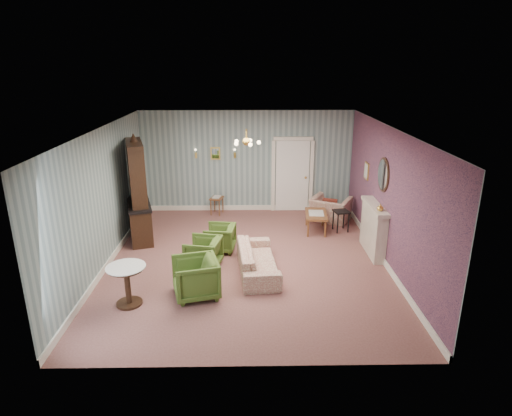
{
  "coord_description": "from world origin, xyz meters",
  "views": [
    {
      "loc": [
        0.05,
        -8.75,
        4.2
      ],
      "look_at": [
        0.2,
        0.4,
        1.1
      ],
      "focal_mm": 30.66,
      "sensor_mm": 36.0,
      "label": 1
    }
  ],
  "objects_px": {
    "olive_chair_c": "(220,237)",
    "dresser": "(137,188)",
    "fireplace": "(373,229)",
    "wingback_chair": "(331,205)",
    "pedestal_table": "(128,285)",
    "coffee_table": "(316,222)",
    "side_table_black": "(341,221)",
    "sofa_chintz": "(258,255)",
    "olive_chair_a": "(196,276)",
    "olive_chair_b": "(203,251)"
  },
  "relations": [
    {
      "from": "fireplace",
      "to": "coffee_table",
      "type": "distance_m",
      "value": 1.78
    },
    {
      "from": "olive_chair_a",
      "to": "sofa_chintz",
      "type": "relative_size",
      "value": 0.43
    },
    {
      "from": "olive_chair_c",
      "to": "dresser",
      "type": "xyz_separation_m",
      "value": [
        -2.02,
        0.8,
        0.94
      ]
    },
    {
      "from": "dresser",
      "to": "wingback_chair",
      "type": "bearing_deg",
      "value": -3.59
    },
    {
      "from": "coffee_table",
      "to": "side_table_black",
      "type": "height_order",
      "value": "side_table_black"
    },
    {
      "from": "fireplace",
      "to": "side_table_black",
      "type": "distance_m",
      "value": 1.46
    },
    {
      "from": "wingback_chair",
      "to": "sofa_chintz",
      "type": "bearing_deg",
      "value": 84.69
    },
    {
      "from": "coffee_table",
      "to": "olive_chair_a",
      "type": "bearing_deg",
      "value": -129.99
    },
    {
      "from": "sofa_chintz",
      "to": "dresser",
      "type": "height_order",
      "value": "dresser"
    },
    {
      "from": "olive_chair_a",
      "to": "sofa_chintz",
      "type": "height_order",
      "value": "olive_chair_a"
    },
    {
      "from": "sofa_chintz",
      "to": "side_table_black",
      "type": "distance_m",
      "value": 3.16
    },
    {
      "from": "sofa_chintz",
      "to": "dresser",
      "type": "distance_m",
      "value": 3.56
    },
    {
      "from": "olive_chair_a",
      "to": "wingback_chair",
      "type": "height_order",
      "value": "wingback_chair"
    },
    {
      "from": "olive_chair_b",
      "to": "fireplace",
      "type": "height_order",
      "value": "fireplace"
    },
    {
      "from": "pedestal_table",
      "to": "side_table_black",
      "type": "bearing_deg",
      "value": 37.72
    },
    {
      "from": "wingback_chair",
      "to": "pedestal_table",
      "type": "xyz_separation_m",
      "value": [
        -4.42,
        -4.32,
        -0.06
      ]
    },
    {
      "from": "olive_chair_b",
      "to": "dresser",
      "type": "xyz_separation_m",
      "value": [
        -1.72,
        1.65,
        0.92
      ]
    },
    {
      "from": "wingback_chair",
      "to": "pedestal_table",
      "type": "distance_m",
      "value": 6.18
    },
    {
      "from": "olive_chair_a",
      "to": "olive_chair_b",
      "type": "relative_size",
      "value": 1.15
    },
    {
      "from": "wingback_chair",
      "to": "fireplace",
      "type": "relative_size",
      "value": 0.72
    },
    {
      "from": "dresser",
      "to": "olive_chair_a",
      "type": "bearing_deg",
      "value": -76.22
    },
    {
      "from": "olive_chair_b",
      "to": "dresser",
      "type": "height_order",
      "value": "dresser"
    },
    {
      "from": "olive_chair_a",
      "to": "olive_chair_c",
      "type": "distance_m",
      "value": 2.1
    },
    {
      "from": "dresser",
      "to": "fireplace",
      "type": "relative_size",
      "value": 1.82
    },
    {
      "from": "olive_chair_c",
      "to": "pedestal_table",
      "type": "distance_m",
      "value": 2.8
    },
    {
      "from": "wingback_chair",
      "to": "fireplace",
      "type": "xyz_separation_m",
      "value": [
        0.57,
        -2.15,
        0.14
      ]
    },
    {
      "from": "wingback_chair",
      "to": "pedestal_table",
      "type": "height_order",
      "value": "wingback_chair"
    },
    {
      "from": "olive_chair_b",
      "to": "olive_chair_c",
      "type": "distance_m",
      "value": 0.9
    },
    {
      "from": "olive_chair_c",
      "to": "dresser",
      "type": "distance_m",
      "value": 2.36
    },
    {
      "from": "side_table_black",
      "to": "wingback_chair",
      "type": "bearing_deg",
      "value": 98.71
    },
    {
      "from": "dresser",
      "to": "fireplace",
      "type": "bearing_deg",
      "value": -27.03
    },
    {
      "from": "sofa_chintz",
      "to": "side_table_black",
      "type": "relative_size",
      "value": 3.44
    },
    {
      "from": "side_table_black",
      "to": "coffee_table",
      "type": "bearing_deg",
      "value": 178.54
    },
    {
      "from": "olive_chair_b",
      "to": "olive_chair_a",
      "type": "bearing_deg",
      "value": 10.82
    },
    {
      "from": "olive_chair_c",
      "to": "pedestal_table",
      "type": "relative_size",
      "value": 0.89
    },
    {
      "from": "olive_chair_a",
      "to": "wingback_chair",
      "type": "bearing_deg",
      "value": 126.49
    },
    {
      "from": "fireplace",
      "to": "pedestal_table",
      "type": "height_order",
      "value": "fireplace"
    },
    {
      "from": "wingback_chair",
      "to": "olive_chair_c",
      "type": "bearing_deg",
      "value": 62.51
    },
    {
      "from": "olive_chair_a",
      "to": "pedestal_table",
      "type": "distance_m",
      "value": 1.22
    },
    {
      "from": "wingback_chair",
      "to": "dresser",
      "type": "relative_size",
      "value": 0.39
    },
    {
      "from": "coffee_table",
      "to": "pedestal_table",
      "type": "distance_m",
      "value": 5.27
    },
    {
      "from": "olive_chair_c",
      "to": "pedestal_table",
      "type": "bearing_deg",
      "value": -25.38
    },
    {
      "from": "coffee_table",
      "to": "sofa_chintz",
      "type": "bearing_deg",
      "value": -124.12
    },
    {
      "from": "pedestal_table",
      "to": "olive_chair_b",
      "type": "bearing_deg",
      "value": 51.42
    },
    {
      "from": "olive_chair_b",
      "to": "fireplace",
      "type": "distance_m",
      "value": 3.86
    },
    {
      "from": "sofa_chintz",
      "to": "dresser",
      "type": "bearing_deg",
      "value": 51.15
    },
    {
      "from": "sofa_chintz",
      "to": "olive_chair_a",
      "type": "bearing_deg",
      "value": 124.14
    },
    {
      "from": "coffee_table",
      "to": "side_table_black",
      "type": "distance_m",
      "value": 0.64
    },
    {
      "from": "fireplace",
      "to": "dresser",
      "type": "bearing_deg",
      "value": 169.73
    },
    {
      "from": "olive_chair_a",
      "to": "sofa_chintz",
      "type": "bearing_deg",
      "value": 114.57
    }
  ]
}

